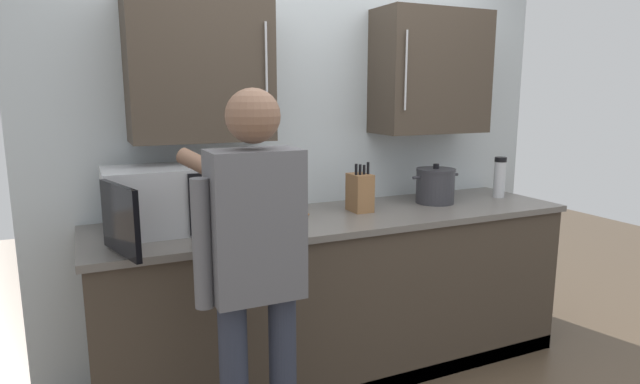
% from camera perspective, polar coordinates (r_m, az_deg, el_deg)
% --- Properties ---
extents(back_wall_tiled, '(3.25, 0.44, 2.52)m').
position_cam_1_polar(back_wall_tiled, '(3.18, -0.46, 7.02)').
color(back_wall_tiled, '#B2BCC1').
rests_on(back_wall_tiled, ground_plane).
extents(counter_unit, '(2.70, 0.72, 0.93)m').
position_cam_1_polar(counter_unit, '(3.08, 2.20, -10.96)').
color(counter_unit, '#3D3328').
rests_on(counter_unit, ground_plane).
extents(microwave_oven, '(0.52, 0.72, 0.32)m').
position_cam_1_polar(microwave_oven, '(2.66, -17.61, -0.91)').
color(microwave_oven, '#B7BABF').
rests_on(microwave_oven, counter_unit).
extents(thermos_flask, '(0.08, 0.08, 0.26)m').
position_cam_1_polar(thermos_flask, '(3.61, 18.88, 1.54)').
color(thermos_flask, '#B7BABF').
rests_on(thermos_flask, counter_unit).
extents(knife_block, '(0.11, 0.15, 0.28)m').
position_cam_1_polar(knife_block, '(3.02, 4.34, -0.02)').
color(knife_block, brown).
rests_on(knife_block, counter_unit).
extents(stock_pot, '(0.33, 0.24, 0.24)m').
position_cam_1_polar(stock_pot, '(3.32, 12.39, 0.67)').
color(stock_pot, '#2D2D33').
rests_on(stock_pot, counter_unit).
extents(wooden_spoon, '(0.20, 0.22, 0.02)m').
position_cam_1_polar(wooden_spoon, '(2.87, -2.86, -2.66)').
color(wooden_spoon, brown).
rests_on(wooden_spoon, counter_unit).
extents(person_figure, '(0.44, 0.58, 1.62)m').
position_cam_1_polar(person_figure, '(2.02, -7.17, -7.62)').
color(person_figure, '#282D3D').
rests_on(person_figure, ground_plane).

